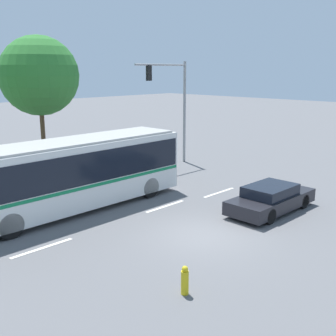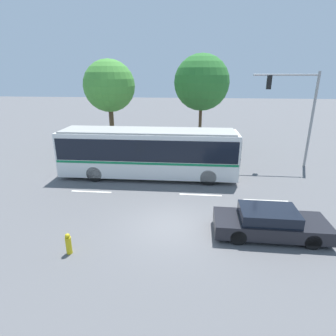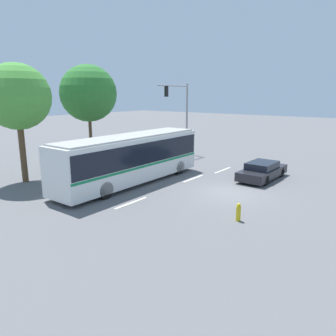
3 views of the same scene
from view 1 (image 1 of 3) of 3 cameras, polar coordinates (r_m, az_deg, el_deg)
The scene contains 10 objects.
ground_plane at distance 16.28m, azimuth 4.92°, elevation -9.12°, with size 140.00×140.00×0.00m, color #5B5B5E.
city_bus at distance 18.91m, azimuth -13.45°, elevation -0.48°, with size 11.50×2.65×3.18m.
sedan_foreground at distance 19.18m, azimuth 13.86°, elevation -4.08°, with size 4.70×1.92×1.23m.
traffic_light_pole at distance 27.54m, azimuth 0.89°, elevation 9.56°, with size 4.43×0.24×6.72m.
flowering_hedge at distance 24.06m, azimuth -14.34°, elevation -0.47°, with size 6.09×1.06×1.30m.
street_tree_centre at distance 27.33m, azimuth -17.18°, elevation 11.91°, with size 4.86×4.86×8.25m.
fire_hydrant at distance 12.16m, azimuth 2.31°, elevation -15.10°, with size 0.22×0.22×0.86m.
lane_stripe_near at distance 19.45m, azimuth -0.37°, elevation -5.25°, with size 2.40×0.16×0.01m, color silver.
lane_stripe_mid at distance 15.76m, azimuth -16.77°, elevation -10.42°, with size 2.40×0.16×0.01m, color silver.
lane_stripe_far at distance 21.74m, azimuth 6.99°, elevation -3.34°, with size 2.40×0.16×0.01m, color silver.
Camera 1 is at (-11.66, -9.52, 6.19)m, focal length 44.68 mm.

